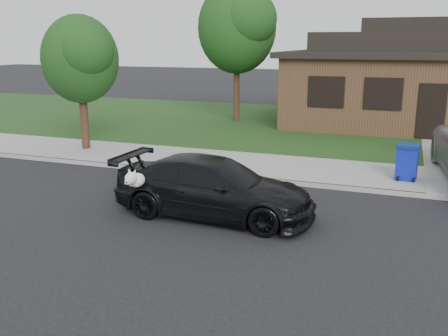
% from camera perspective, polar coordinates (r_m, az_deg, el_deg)
% --- Properties ---
extents(ground, '(120.00, 120.00, 0.00)m').
position_cam_1_polar(ground, '(10.64, 1.87, -6.74)').
color(ground, black).
rests_on(ground, ground).
extents(sidewalk, '(60.00, 3.00, 0.12)m').
position_cam_1_polar(sidewalk, '(15.23, 7.79, -0.11)').
color(sidewalk, gray).
rests_on(sidewalk, ground).
extents(curb, '(60.00, 0.12, 0.12)m').
position_cam_1_polar(curb, '(13.82, 6.44, -1.57)').
color(curb, gray).
rests_on(curb, ground).
extents(lawn, '(60.00, 13.00, 0.13)m').
position_cam_1_polar(lawn, '(22.95, 12.15, 4.57)').
color(lawn, '#193814').
rests_on(lawn, ground).
extents(sedan, '(4.60, 2.26, 1.32)m').
position_cam_1_polar(sedan, '(11.09, -1.20, -2.24)').
color(sedan, black).
rests_on(sedan, ground).
extents(recycling_bin, '(0.64, 0.66, 0.98)m').
position_cam_1_polar(recycling_bin, '(14.54, 20.19, 0.69)').
color(recycling_bin, '#0E1C9E').
rests_on(recycling_bin, sidewalk).
extents(house, '(12.60, 8.60, 4.65)m').
position_cam_1_polar(house, '(24.50, 22.51, 9.30)').
color(house, '#422B1C').
rests_on(house, ground).
extents(tree_0, '(3.78, 3.60, 6.34)m').
position_cam_1_polar(tree_0, '(23.52, 1.78, 15.91)').
color(tree_0, '#332114').
rests_on(tree_0, ground).
extents(tree_2, '(2.73, 2.60, 4.59)m').
position_cam_1_polar(tree_2, '(17.93, -15.98, 12.01)').
color(tree_2, '#332114').
rests_on(tree_2, ground).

